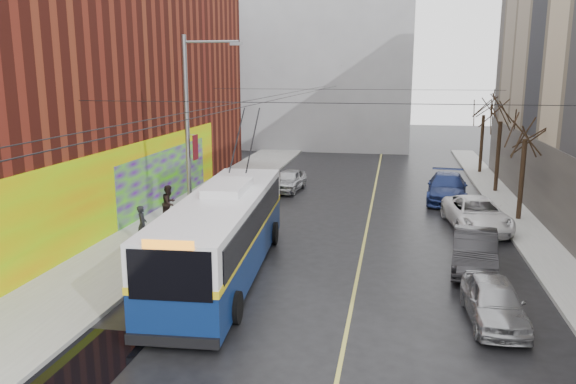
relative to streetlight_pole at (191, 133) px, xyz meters
name	(u,v)px	position (x,y,z in m)	size (l,w,h in m)	color
ground	(284,359)	(6.14, -10.00, -4.85)	(140.00, 140.00, 0.00)	black
sidewalk_left	(173,224)	(-1.86, 2.00, -4.77)	(4.00, 60.00, 0.15)	gray
sidewalk_right	(537,243)	(15.14, 2.00, -4.77)	(2.00, 60.00, 0.15)	gray
lane_line	(368,224)	(7.64, 4.00, -4.84)	(0.12, 50.00, 0.01)	#BFB74C
building_left	(40,81)	(-9.85, 3.99, 2.14)	(12.11, 36.00, 14.00)	#501710
building_far	(312,56)	(0.14, 34.99, 4.17)	(20.50, 12.10, 18.00)	gray
streetlight_pole	(191,133)	(0.00, 0.00, 0.00)	(2.65, 0.60, 9.00)	slate
catenary_wires	(291,96)	(3.60, 4.77, 1.40)	(18.00, 60.00, 0.22)	black
tree_near	(527,123)	(15.14, 6.00, 0.13)	(3.20, 3.20, 6.40)	black
tree_mid	(502,109)	(15.14, 13.00, 0.41)	(3.20, 3.20, 6.68)	black
tree_far	(484,104)	(15.14, 20.00, 0.30)	(3.20, 3.20, 6.57)	black
puddle	(83,363)	(1.02, -11.20, -4.84)	(2.42, 3.80, 0.01)	black
pigeons_flying	(292,68)	(4.47, 0.30, 2.75)	(4.02, 4.68, 0.36)	slate
trolleybus	(223,233)	(2.71, -4.23, -3.22)	(3.53, 12.46, 5.84)	#0A1E4D
parked_car_a	(494,301)	(11.94, -6.61, -4.18)	(1.58, 3.93, 1.34)	#9E9FA3
parked_car_b	(475,251)	(11.98, -1.86, -4.10)	(1.59, 4.56, 1.50)	black
parked_car_c	(477,214)	(12.83, 4.17, -4.10)	(2.48, 5.39, 1.50)	white
parked_car_d	(447,188)	(11.94, 10.11, -4.05)	(2.24, 5.50, 1.60)	navy
following_car	(289,180)	(2.23, 11.21, -4.16)	(1.62, 4.04, 1.38)	#ABACB0
pedestrian_a	(142,224)	(-1.80, -1.50, -3.86)	(0.61, 0.40, 1.67)	black
pedestrian_b	(169,203)	(-2.11, 2.24, -3.79)	(0.88, 0.69, 1.82)	black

